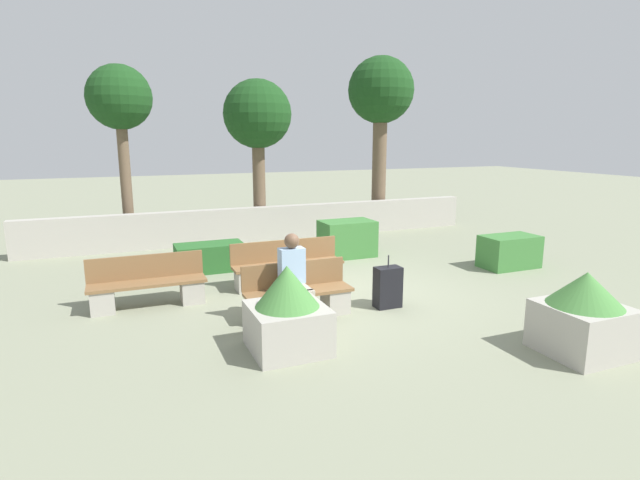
% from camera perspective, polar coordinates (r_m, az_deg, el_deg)
% --- Properties ---
extents(ground_plane, '(60.00, 60.00, 0.00)m').
position_cam_1_polar(ground_plane, '(8.99, 3.47, -6.04)').
color(ground_plane, gray).
extents(perimeter_wall, '(12.16, 0.30, 0.90)m').
position_cam_1_polar(perimeter_wall, '(13.54, -6.00, 1.93)').
color(perimeter_wall, '#ADA89E').
rests_on(perimeter_wall, ground_plane).
extents(bench_front, '(1.68, 0.48, 0.83)m').
position_cam_1_polar(bench_front, '(7.77, -2.50, -6.53)').
color(bench_front, brown).
rests_on(bench_front, ground_plane).
extents(bench_left_side, '(1.85, 0.48, 0.83)m').
position_cam_1_polar(bench_left_side, '(8.67, -19.06, -5.18)').
color(bench_left_side, brown).
rests_on(bench_left_side, ground_plane).
extents(bench_right_side, '(2.09, 0.48, 0.83)m').
position_cam_1_polar(bench_right_side, '(9.38, -3.69, -3.22)').
color(bench_right_side, brown).
rests_on(bench_right_side, ground_plane).
extents(person_seated_man, '(0.38, 0.63, 1.32)m').
position_cam_1_polar(person_seated_man, '(7.49, -2.95, -3.86)').
color(person_seated_man, '#B2A893').
rests_on(person_seated_man, ground_plane).
extents(hedge_block_near_left, '(1.20, 0.70, 0.69)m').
position_cam_1_polar(hedge_block_near_left, '(11.35, 20.81, -1.24)').
color(hedge_block_near_left, '#3D7A38').
rests_on(hedge_block_near_left, ground_plane).
extents(hedge_block_near_right, '(1.38, 0.72, 0.56)m').
position_cam_1_polar(hedge_block_near_right, '(10.63, -12.49, -1.93)').
color(hedge_block_near_right, '#286028').
rests_on(hedge_block_near_right, ground_plane).
extents(hedge_block_mid_left, '(1.22, 0.79, 0.83)m').
position_cam_1_polar(hedge_block_mid_left, '(11.60, 3.11, 0.17)').
color(hedge_block_mid_left, '#3D7A38').
rests_on(hedge_block_mid_left, ground_plane).
extents(planter_corner_left, '(0.96, 0.96, 1.14)m').
position_cam_1_polar(planter_corner_left, '(6.52, -3.75, -8.14)').
color(planter_corner_left, '#ADA89E').
rests_on(planter_corner_left, ground_plane).
extents(planter_corner_right, '(0.96, 0.96, 1.08)m').
position_cam_1_polar(planter_corner_right, '(7.24, 27.87, -7.47)').
color(planter_corner_right, '#ADA89E').
rests_on(planter_corner_right, ground_plane).
extents(suitcase, '(0.43, 0.25, 0.87)m').
position_cam_1_polar(suitcase, '(8.23, 7.75, -5.36)').
color(suitcase, black).
rests_on(suitcase, ground_plane).
extents(tree_leftmost, '(1.56, 1.56, 4.46)m').
position_cam_1_polar(tree_leftmost, '(13.45, -21.93, 14.41)').
color(tree_leftmost, brown).
rests_on(tree_leftmost, ground_plane).
extents(tree_center_left, '(1.81, 1.81, 4.23)m').
position_cam_1_polar(tree_center_left, '(13.68, -7.15, 13.70)').
color(tree_center_left, brown).
rests_on(tree_center_left, ground_plane).
extents(tree_center_right, '(1.92, 1.92, 5.04)m').
position_cam_1_polar(tree_center_right, '(15.25, 6.96, 15.96)').
color(tree_center_right, brown).
rests_on(tree_center_right, ground_plane).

